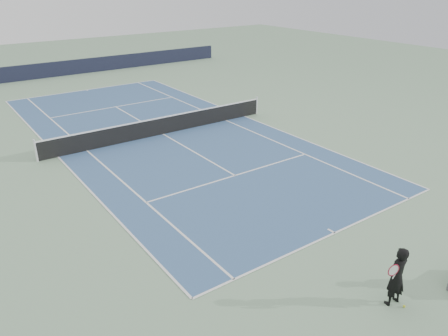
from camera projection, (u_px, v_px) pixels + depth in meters
ground at (163, 134)px, 23.16m from camera, size 80.00×80.00×0.00m
court_surface at (163, 134)px, 23.16m from camera, size 10.97×23.77×0.01m
tennis_net at (163, 125)px, 22.95m from camera, size 12.90×0.10×1.07m
windscreen_far at (61, 69)px, 36.24m from camera, size 30.00×0.25×1.20m
tennis_player at (396, 276)px, 10.94m from camera, size 0.79×0.51×1.68m
tennis_ball at (404, 306)px, 11.11m from camera, size 0.07×0.07×0.07m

